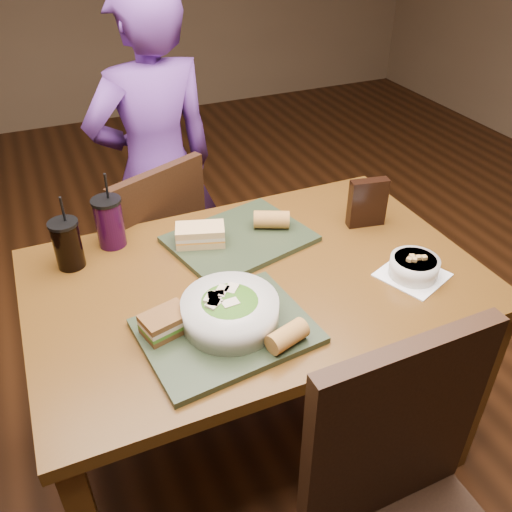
{
  "coord_description": "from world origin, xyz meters",
  "views": [
    {
      "loc": [
        -0.51,
        -1.16,
        1.71
      ],
      "look_at": [
        0.0,
        0.0,
        0.82
      ],
      "focal_mm": 38.0,
      "sensor_mm": 36.0,
      "label": 1
    }
  ],
  "objects_px": {
    "tray_near": "(226,331)",
    "cup_berry": "(110,222)",
    "diner": "(157,171)",
    "sandwich_near": "(166,323)",
    "chip_bag": "(367,203)",
    "salad_bowl": "(230,310)",
    "baguette_near": "(287,336)",
    "dining_table": "(256,299)",
    "soup_bowl": "(414,267)",
    "tray_far": "(240,239)",
    "baguette_far": "(272,220)",
    "cup_cola": "(67,244)",
    "sandwich_far": "(200,235)",
    "chair_far": "(160,254)"
  },
  "relations": [
    {
      "from": "chair_far",
      "to": "baguette_far",
      "type": "height_order",
      "value": "chair_far"
    },
    {
      "from": "sandwich_near",
      "to": "salad_bowl",
      "type": "bearing_deg",
      "value": -12.27
    },
    {
      "from": "diner",
      "to": "sandwich_near",
      "type": "height_order",
      "value": "diner"
    },
    {
      "from": "dining_table",
      "to": "tray_near",
      "type": "relative_size",
      "value": 3.1
    },
    {
      "from": "sandwich_near",
      "to": "cup_berry",
      "type": "bearing_deg",
      "value": 94.91
    },
    {
      "from": "baguette_near",
      "to": "cup_berry",
      "type": "distance_m",
      "value": 0.71
    },
    {
      "from": "baguette_near",
      "to": "cup_berry",
      "type": "relative_size",
      "value": 0.42
    },
    {
      "from": "chair_far",
      "to": "tray_far",
      "type": "bearing_deg",
      "value": -65.17
    },
    {
      "from": "dining_table",
      "to": "tray_far",
      "type": "bearing_deg",
      "value": 82.44
    },
    {
      "from": "tray_near",
      "to": "cup_berry",
      "type": "xyz_separation_m",
      "value": [
        -0.18,
        0.53,
        0.07
      ]
    },
    {
      "from": "salad_bowl",
      "to": "soup_bowl",
      "type": "distance_m",
      "value": 0.57
    },
    {
      "from": "tray_far",
      "to": "baguette_near",
      "type": "bearing_deg",
      "value": -98.73
    },
    {
      "from": "tray_far",
      "to": "chip_bag",
      "type": "bearing_deg",
      "value": -9.37
    },
    {
      "from": "baguette_near",
      "to": "cup_berry",
      "type": "xyz_separation_m",
      "value": [
        -0.3,
        0.64,
        0.04
      ]
    },
    {
      "from": "salad_bowl",
      "to": "sandwich_near",
      "type": "distance_m",
      "value": 0.16
    },
    {
      "from": "dining_table",
      "to": "soup_bowl",
      "type": "height_order",
      "value": "soup_bowl"
    },
    {
      "from": "diner",
      "to": "tray_far",
      "type": "distance_m",
      "value": 0.65
    },
    {
      "from": "chip_bag",
      "to": "tray_near",
      "type": "bearing_deg",
      "value": -142.85
    },
    {
      "from": "soup_bowl",
      "to": "baguette_far",
      "type": "height_order",
      "value": "baguette_far"
    },
    {
      "from": "dining_table",
      "to": "baguette_near",
      "type": "bearing_deg",
      "value": -99.44
    },
    {
      "from": "diner",
      "to": "salad_bowl",
      "type": "relative_size",
      "value": 5.9
    },
    {
      "from": "tray_far",
      "to": "chip_bag",
      "type": "height_order",
      "value": "chip_bag"
    },
    {
      "from": "sandwich_far",
      "to": "baguette_near",
      "type": "height_order",
      "value": "sandwich_far"
    },
    {
      "from": "sandwich_far",
      "to": "baguette_near",
      "type": "distance_m",
      "value": 0.51
    },
    {
      "from": "chair_far",
      "to": "baguette_near",
      "type": "distance_m",
      "value": 0.94
    },
    {
      "from": "sandwich_near",
      "to": "baguette_near",
      "type": "bearing_deg",
      "value": -32.36
    },
    {
      "from": "tray_near",
      "to": "baguette_near",
      "type": "relative_size",
      "value": 4.0
    },
    {
      "from": "sandwich_near",
      "to": "baguette_far",
      "type": "relative_size",
      "value": 1.15
    },
    {
      "from": "sandwich_far",
      "to": "soup_bowl",
      "type": "bearing_deg",
      "value": -36.56
    },
    {
      "from": "salad_bowl",
      "to": "sandwich_far",
      "type": "xyz_separation_m",
      "value": [
        0.05,
        0.38,
        -0.01
      ]
    },
    {
      "from": "diner",
      "to": "baguette_far",
      "type": "height_order",
      "value": "diner"
    },
    {
      "from": "dining_table",
      "to": "tray_near",
      "type": "distance_m",
      "value": 0.28
    },
    {
      "from": "tray_far",
      "to": "cup_cola",
      "type": "height_order",
      "value": "cup_cola"
    },
    {
      "from": "dining_table",
      "to": "salad_bowl",
      "type": "xyz_separation_m",
      "value": [
        -0.15,
        -0.18,
        0.15
      ]
    },
    {
      "from": "dining_table",
      "to": "tray_far",
      "type": "relative_size",
      "value": 3.1
    },
    {
      "from": "sandwich_far",
      "to": "cup_cola",
      "type": "height_order",
      "value": "cup_cola"
    },
    {
      "from": "tray_far",
      "to": "cup_berry",
      "type": "height_order",
      "value": "cup_berry"
    },
    {
      "from": "diner",
      "to": "tray_near",
      "type": "relative_size",
      "value": 3.48
    },
    {
      "from": "baguette_near",
      "to": "sandwich_near",
      "type": "bearing_deg",
      "value": 147.64
    },
    {
      "from": "diner",
      "to": "chip_bag",
      "type": "bearing_deg",
      "value": 117.8
    },
    {
      "from": "soup_bowl",
      "to": "chip_bag",
      "type": "relative_size",
      "value": 1.36
    },
    {
      "from": "diner",
      "to": "salad_bowl",
      "type": "distance_m",
      "value": 1.01
    },
    {
      "from": "dining_table",
      "to": "chip_bag",
      "type": "distance_m",
      "value": 0.5
    },
    {
      "from": "tray_far",
      "to": "cup_cola",
      "type": "distance_m",
      "value": 0.52
    },
    {
      "from": "diner",
      "to": "sandwich_near",
      "type": "bearing_deg",
      "value": 67.86
    },
    {
      "from": "diner",
      "to": "salad_bowl",
      "type": "xyz_separation_m",
      "value": [
        -0.07,
        -1.01,
        0.08
      ]
    },
    {
      "from": "baguette_near",
      "to": "cup_berry",
      "type": "bearing_deg",
      "value": 114.97
    },
    {
      "from": "sandwich_near",
      "to": "sandwich_far",
      "type": "bearing_deg",
      "value": 59.04
    },
    {
      "from": "tray_near",
      "to": "salad_bowl",
      "type": "height_order",
      "value": "salad_bowl"
    },
    {
      "from": "sandwich_near",
      "to": "dining_table",
      "type": "bearing_deg",
      "value": 25.07
    }
  ]
}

